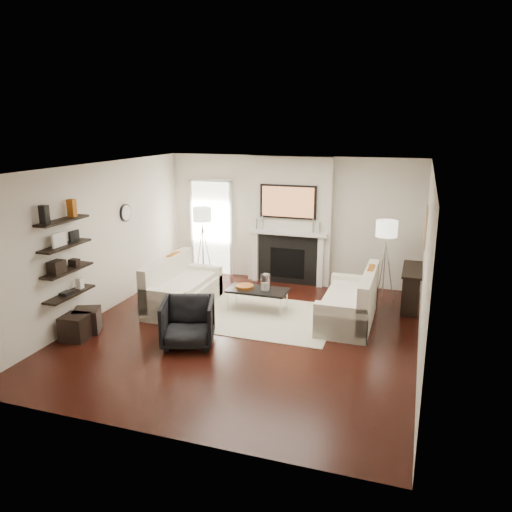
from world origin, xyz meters
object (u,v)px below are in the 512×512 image
(coffee_table, at_px, (258,290))
(lamp_right_shade, at_px, (387,229))
(loveseat_right_base, at_px, (347,310))
(loveseat_left_base, at_px, (184,297))
(armchair, at_px, (188,320))
(lamp_left_shade, at_px, (202,214))
(ottoman_near, at_px, (87,321))

(coffee_table, bearing_deg, lamp_right_shade, 29.76)
(loveseat_right_base, height_order, coffee_table, same)
(loveseat_left_base, xyz_separation_m, armchair, (0.80, -1.46, 0.19))
(loveseat_left_base, xyz_separation_m, lamp_right_shade, (3.52, 1.47, 1.24))
(loveseat_left_base, height_order, armchair, armchair)
(coffee_table, height_order, lamp_right_shade, lamp_right_shade)
(lamp_left_shade, bearing_deg, loveseat_left_base, -77.84)
(loveseat_left_base, height_order, ottoman_near, loveseat_left_base)
(armchair, xyz_separation_m, ottoman_near, (-1.80, -0.09, -0.20))
(loveseat_right_base, xyz_separation_m, lamp_right_shade, (0.50, 1.23, 1.24))
(lamp_left_shade, relative_size, ottoman_near, 1.00)
(loveseat_left_base, height_order, coffee_table, same)
(lamp_left_shade, distance_m, lamp_right_shade, 3.91)
(armchair, bearing_deg, coffee_table, 52.23)
(loveseat_left_base, distance_m, lamp_right_shade, 4.01)
(loveseat_left_base, distance_m, lamp_left_shade, 2.19)
(loveseat_left_base, relative_size, lamp_right_shade, 4.50)
(ottoman_near, bearing_deg, lamp_right_shade, 33.72)
(ottoman_near, bearing_deg, coffee_table, 37.00)
(loveseat_right_base, relative_size, coffee_table, 1.64)
(coffee_table, xyz_separation_m, lamp_left_shade, (-1.76, 1.52, 1.05))
(lamp_left_shade, height_order, lamp_right_shade, same)
(ottoman_near, bearing_deg, loveseat_right_base, 23.95)
(loveseat_right_base, distance_m, lamp_left_shade, 3.93)
(loveseat_right_base, relative_size, lamp_left_shade, 4.50)
(armchair, height_order, lamp_right_shade, lamp_right_shade)
(loveseat_right_base, xyz_separation_m, armchair, (-2.22, -1.70, 0.19))
(loveseat_right_base, xyz_separation_m, coffee_table, (-1.64, 0.01, 0.19))
(loveseat_right_base, height_order, ottoman_near, loveseat_right_base)
(armchair, distance_m, lamp_right_shade, 4.13)
(loveseat_left_base, bearing_deg, lamp_left_shade, 102.16)
(ottoman_near, bearing_deg, armchair, 2.76)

